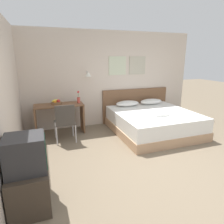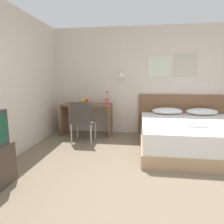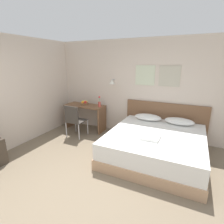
{
  "view_description": "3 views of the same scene",
  "coord_description": "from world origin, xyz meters",
  "px_view_note": "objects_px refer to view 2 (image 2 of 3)",
  "views": [
    {
      "loc": [
        -1.76,
        -2.61,
        1.94
      ],
      "look_at": [
        -0.29,
        1.52,
        0.73
      ],
      "focal_mm": 32.0,
      "sensor_mm": 36.0,
      "label": 1
    },
    {
      "loc": [
        -0.1,
        -2.23,
        1.39
      ],
      "look_at": [
        -0.61,
        1.53,
        0.76
      ],
      "focal_mm": 32.0,
      "sensor_mm": 36.0,
      "label": 2
    },
    {
      "loc": [
        1.58,
        -1.82,
        2.05
      ],
      "look_at": [
        -0.19,
        1.92,
        0.85
      ],
      "focal_mm": 28.0,
      "sensor_mm": 36.0,
      "label": 3
    }
  ],
  "objects_px": {
    "pillow_left": "(167,111)",
    "desk": "(87,113)",
    "headboard": "(182,115)",
    "pillow_right": "(202,112)",
    "folded_towel_near_foot": "(195,124)",
    "desk_chair": "(82,119)",
    "fruit_bowl": "(85,102)",
    "flower_vase": "(107,100)",
    "bed": "(192,136)"
  },
  "relations": [
    {
      "from": "pillow_left",
      "to": "desk",
      "type": "xyz_separation_m",
      "value": [
        -1.94,
        -0.06,
        -0.1
      ]
    },
    {
      "from": "headboard",
      "to": "pillow_left",
      "type": "height_order",
      "value": "headboard"
    },
    {
      "from": "pillow_right",
      "to": "desk",
      "type": "distance_m",
      "value": 2.72
    },
    {
      "from": "folded_towel_near_foot",
      "to": "headboard",
      "type": "bearing_deg",
      "value": 88.25
    },
    {
      "from": "desk",
      "to": "desk_chair",
      "type": "relative_size",
      "value": 1.33
    },
    {
      "from": "pillow_left",
      "to": "desk",
      "type": "distance_m",
      "value": 1.94
    },
    {
      "from": "desk_chair",
      "to": "fruit_bowl",
      "type": "distance_m",
      "value": 0.75
    },
    {
      "from": "fruit_bowl",
      "to": "flower_vase",
      "type": "distance_m",
      "value": 0.57
    },
    {
      "from": "folded_towel_near_foot",
      "to": "flower_vase",
      "type": "height_order",
      "value": "flower_vase"
    },
    {
      "from": "desk",
      "to": "desk_chair",
      "type": "bearing_deg",
      "value": -84.25
    },
    {
      "from": "desk_chair",
      "to": "headboard",
      "type": "bearing_deg",
      "value": 23.09
    },
    {
      "from": "pillow_right",
      "to": "desk",
      "type": "xyz_separation_m",
      "value": [
        -2.72,
        -0.06,
        -0.1
      ]
    },
    {
      "from": "bed",
      "to": "folded_towel_near_foot",
      "type": "distance_m",
      "value": 0.45
    },
    {
      "from": "pillow_right",
      "to": "desk",
      "type": "relative_size",
      "value": 0.57
    },
    {
      "from": "pillow_right",
      "to": "folded_towel_near_foot",
      "type": "xyz_separation_m",
      "value": [
        -0.43,
        -1.12,
        -0.05
      ]
    },
    {
      "from": "flower_vase",
      "to": "desk_chair",
      "type": "bearing_deg",
      "value": -124.73
    },
    {
      "from": "bed",
      "to": "desk_chair",
      "type": "height_order",
      "value": "desk_chair"
    },
    {
      "from": "bed",
      "to": "desk",
      "type": "bearing_deg",
      "value": 162.13
    },
    {
      "from": "desk_chair",
      "to": "fruit_bowl",
      "type": "xyz_separation_m",
      "value": [
        -0.12,
        0.68,
        0.29
      ]
    },
    {
      "from": "headboard",
      "to": "folded_towel_near_foot",
      "type": "xyz_separation_m",
      "value": [
        -0.04,
        -1.39,
        0.09
      ]
    },
    {
      "from": "bed",
      "to": "desk_chair",
      "type": "distance_m",
      "value": 2.28
    },
    {
      "from": "headboard",
      "to": "flower_vase",
      "type": "height_order",
      "value": "flower_vase"
    },
    {
      "from": "folded_towel_near_foot",
      "to": "pillow_left",
      "type": "bearing_deg",
      "value": 107.17
    },
    {
      "from": "headboard",
      "to": "pillow_right",
      "type": "bearing_deg",
      "value": -34.56
    },
    {
      "from": "desk_chair",
      "to": "flower_vase",
      "type": "distance_m",
      "value": 0.86
    },
    {
      "from": "headboard",
      "to": "desk",
      "type": "xyz_separation_m",
      "value": [
        -2.33,
        -0.33,
        0.04
      ]
    },
    {
      "from": "headboard",
      "to": "pillow_right",
      "type": "xyz_separation_m",
      "value": [
        0.39,
        -0.27,
        0.14
      ]
    },
    {
      "from": "desk",
      "to": "bed",
      "type": "bearing_deg",
      "value": -17.87
    },
    {
      "from": "pillow_left",
      "to": "pillow_right",
      "type": "bearing_deg",
      "value": 0.0
    },
    {
      "from": "folded_towel_near_foot",
      "to": "desk_chair",
      "type": "distance_m",
      "value": 2.26
    },
    {
      "from": "pillow_left",
      "to": "folded_towel_near_foot",
      "type": "bearing_deg",
      "value": -72.83
    },
    {
      "from": "headboard",
      "to": "fruit_bowl",
      "type": "distance_m",
      "value": 2.42
    },
    {
      "from": "pillow_left",
      "to": "headboard",
      "type": "bearing_deg",
      "value": 34.56
    },
    {
      "from": "desk_chair",
      "to": "flower_vase",
      "type": "height_order",
      "value": "flower_vase"
    },
    {
      "from": "folded_towel_near_foot",
      "to": "fruit_bowl",
      "type": "height_order",
      "value": "fruit_bowl"
    },
    {
      "from": "pillow_left",
      "to": "desk",
      "type": "height_order",
      "value": "desk"
    },
    {
      "from": "flower_vase",
      "to": "headboard",
      "type": "bearing_deg",
      "value": 10.07
    },
    {
      "from": "desk_chair",
      "to": "fruit_bowl",
      "type": "height_order",
      "value": "desk_chair"
    },
    {
      "from": "pillow_left",
      "to": "fruit_bowl",
      "type": "relative_size",
      "value": 2.68
    },
    {
      "from": "pillow_right",
      "to": "fruit_bowl",
      "type": "height_order",
      "value": "fruit_bowl"
    },
    {
      "from": "desk_chair",
      "to": "fruit_bowl",
      "type": "bearing_deg",
      "value": 99.65
    },
    {
      "from": "pillow_right",
      "to": "folded_towel_near_foot",
      "type": "bearing_deg",
      "value": -111.05
    },
    {
      "from": "bed",
      "to": "headboard",
      "type": "distance_m",
      "value": 1.1
    },
    {
      "from": "pillow_right",
      "to": "pillow_left",
      "type": "bearing_deg",
      "value": 180.0
    },
    {
      "from": "folded_towel_near_foot",
      "to": "desk_chair",
      "type": "height_order",
      "value": "desk_chair"
    },
    {
      "from": "headboard",
      "to": "desk",
      "type": "relative_size",
      "value": 1.74
    },
    {
      "from": "pillow_right",
      "to": "flower_vase",
      "type": "height_order",
      "value": "flower_vase"
    },
    {
      "from": "headboard",
      "to": "pillow_right",
      "type": "relative_size",
      "value": 3.03
    },
    {
      "from": "headboard",
      "to": "folded_towel_near_foot",
      "type": "height_order",
      "value": "headboard"
    },
    {
      "from": "bed",
      "to": "headboard",
      "type": "bearing_deg",
      "value": 90.0
    }
  ]
}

